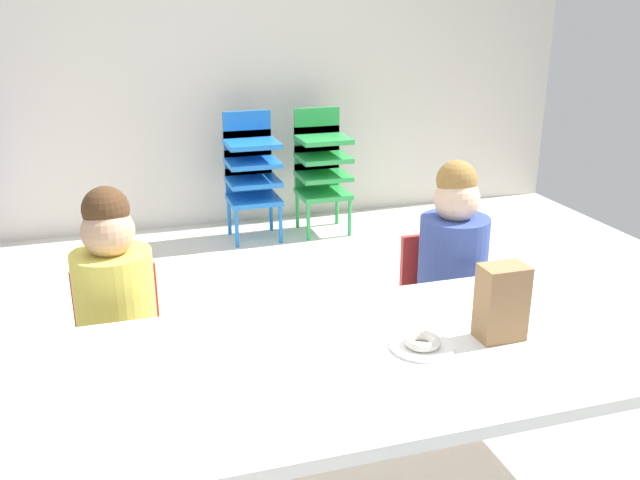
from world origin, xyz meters
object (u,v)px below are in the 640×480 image
kid_chair_green_stack (321,163)px  craft_table (347,369)px  donut_powdered_on_plate (422,341)px  seated_child_middle_seat (452,256)px  seated_child_near_camera (115,295)px  paper_plate_near_edge (422,347)px  kid_chair_blue_stack (251,168)px  paper_bag_brown (502,302)px

kid_chair_green_stack → craft_table: bearing=-105.9°
donut_powdered_on_plate → seated_child_middle_seat: bearing=56.5°
seated_child_near_camera → seated_child_middle_seat: bearing=0.0°
paper_plate_near_edge → craft_table: bearing=175.2°
seated_child_near_camera → kid_chair_blue_stack: seated_child_near_camera is taller
paper_plate_near_edge → donut_powdered_on_plate: 0.02m
donut_powdered_on_plate → kid_chair_blue_stack: bearing=88.3°
seated_child_middle_seat → paper_bag_brown: seated_child_middle_seat is taller
craft_table → paper_bag_brown: 0.48m
seated_child_near_camera → kid_chair_blue_stack: bearing=66.4°
kid_chair_blue_stack → paper_bag_brown: size_ratio=3.64×
kid_chair_green_stack → donut_powdered_on_plate: 2.72m
kid_chair_blue_stack → paper_bag_brown: (0.16, -2.67, 0.22)m
seated_child_middle_seat → donut_powdered_on_plate: size_ratio=9.01×
seated_child_middle_seat → kid_chair_blue_stack: 2.05m
kid_chair_blue_stack → paper_plate_near_edge: (-0.08, -2.66, 0.11)m
paper_plate_near_edge → kid_chair_blue_stack: bearing=88.3°
craft_table → kid_chair_green_stack: size_ratio=2.68×
craft_table → paper_bag_brown: paper_bag_brown is taller
seated_child_near_camera → donut_powdered_on_plate: 1.03m
seated_child_middle_seat → paper_plate_near_edge: 0.78m
kid_chair_blue_stack → paper_plate_near_edge: 2.67m
craft_table → donut_powdered_on_plate: bearing=-4.8°
craft_table → seated_child_near_camera: (-0.59, 0.63, 0.03)m
paper_bag_brown → paper_plate_near_edge: bearing=178.3°
paper_bag_brown → kid_chair_blue_stack: bearing=93.4°
craft_table → seated_child_middle_seat: seated_child_middle_seat is taller
seated_child_near_camera → paper_bag_brown: size_ratio=4.17×
craft_table → donut_powdered_on_plate: donut_powdered_on_plate is taller
kid_chair_green_stack → paper_plate_near_edge: bearing=-101.4°
kid_chair_green_stack → paper_plate_near_edge: kid_chair_green_stack is taller
paper_plate_near_edge → donut_powdered_on_plate: donut_powdered_on_plate is taller
kid_chair_green_stack → paper_bag_brown: bearing=-96.5°
paper_bag_brown → paper_plate_near_edge: (-0.24, 0.01, -0.11)m
seated_child_middle_seat → paper_bag_brown: size_ratio=4.17×
seated_child_near_camera → paper_plate_near_edge: 1.03m
kid_chair_green_stack → paper_bag_brown: (-0.30, -2.67, 0.22)m
seated_child_middle_seat → kid_chair_blue_stack: (-0.35, 2.01, -0.10)m
paper_bag_brown → craft_table: bearing=176.8°
donut_powdered_on_plate → paper_bag_brown: bearing=-1.7°
seated_child_near_camera → kid_chair_blue_stack: 2.20m
kid_chair_green_stack → seated_child_near_camera: bearing=-123.7°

